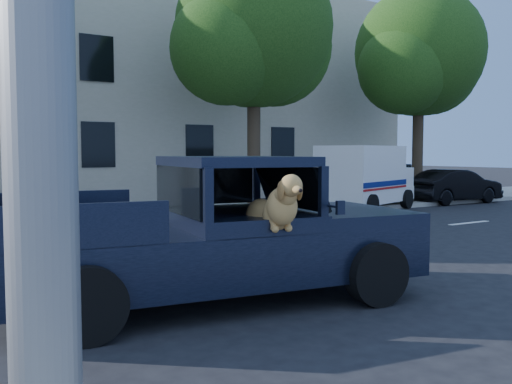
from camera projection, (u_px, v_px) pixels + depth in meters
ground at (324, 284)px, 8.36m from camera, size 120.00×120.00×0.00m
far_sidewalk at (113, 218)px, 16.04m from camera, size 60.00×4.00×0.15m
lane_stripes at (293, 242)px, 12.29m from camera, size 21.60×0.14×0.01m
street_tree_mid at (254, 37)px, 18.74m from camera, size 6.00×5.20×8.60m
street_tree_right at (419, 59)px, 23.11m from camera, size 6.00×5.20×8.60m
building_main at (122, 90)px, 23.46m from camera, size 26.00×6.00×9.00m
pickup_truck at (211, 254)px, 7.30m from camera, size 5.50×3.06×1.88m
mail_truck at (365, 182)px, 19.00m from camera, size 4.28×3.02×2.14m
parked_sedan at (455, 186)px, 21.56m from camera, size 1.56×3.97×1.29m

